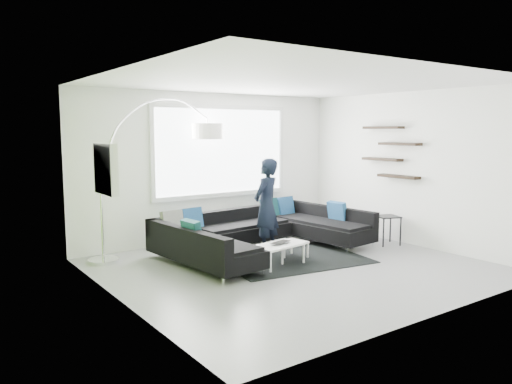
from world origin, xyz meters
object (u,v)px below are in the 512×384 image
Objects in this scene: arc_lamp at (100,180)px; person at (266,206)px; laptop at (283,243)px; coffee_table at (283,252)px; side_table at (387,230)px; sectional_sofa at (267,233)px.

person is at bearing -27.07° from arc_lamp.
person is at bearing 55.80° from laptop.
side_table is at bearing -11.80° from coffee_table.
coffee_table is 2.44× the size of laptop.
coffee_table is (-0.20, -0.70, -0.16)m from sectional_sofa.
person is (-2.18, 0.81, 0.55)m from side_table.
sectional_sofa reaches higher than coffee_table.
laptop reaches higher than coffee_table.
arc_lamp is at bearing -45.96° from person.
sectional_sofa is 0.48m from person.
coffee_table is 0.64× the size of person.
coffee_table is 3.10m from arc_lamp.
arc_lamp is (-2.33, 1.68, 1.16)m from coffee_table.
arc_lamp reaches higher than person.
sectional_sofa is 8.70× the size of laptop.
person reaches higher than side_table.
arc_lamp is at bearing 135.02° from coffee_table.
person is 3.84× the size of laptop.
arc_lamp is at bearing 153.01° from sectional_sofa.
side_table is 2.47m from laptop.
coffee_table is at bearing 177.47° from side_table.
side_table is at bearing -14.18° from laptop.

